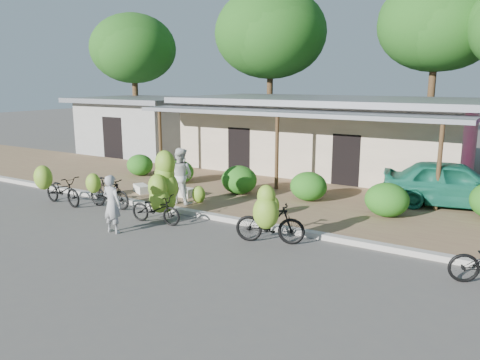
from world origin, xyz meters
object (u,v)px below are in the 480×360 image
object	(u,v)px
sack_near	(182,192)
bystander	(180,176)
tree_far_center	(269,32)
bike_far_left	(59,188)
teal_van	(453,184)
tree_back_left	(132,47)
vendor	(112,204)
sack_far	(142,189)
bike_left	(107,192)
tree_center_right	(433,23)
bike_right	(269,219)
bike_center	(161,193)

from	to	relation	value
sack_near	bystander	xyz separation A→B (m)	(0.59, -0.77, 0.78)
tree_far_center	bike_far_left	bearing A→B (deg)	-88.79
teal_van	tree_back_left	bearing A→B (deg)	60.52
vendor	sack_far	bearing A→B (deg)	-59.20
tree_back_left	bike_far_left	xyz separation A→B (m)	(8.33, -12.47, -5.53)
bystander	teal_van	world-z (taller)	bystander
sack_near	sack_far	size ratio (longest dim) A/B	1.13
bike_left	bystander	distance (m)	2.44
bike_left	tree_center_right	bearing A→B (deg)	-26.79
bike_right	vendor	bearing A→B (deg)	89.57
tree_back_left	tree_far_center	bearing A→B (deg)	20.56
bystander	bike_left	bearing A→B (deg)	34.07
bike_far_left	tree_center_right	bearing A→B (deg)	-22.26
bike_center	bike_right	size ratio (longest dim) A/B	1.12
tree_back_left	teal_van	world-z (taller)	tree_back_left
tree_center_right	tree_back_left	bearing A→B (deg)	-168.37
tree_center_right	bike_far_left	xyz separation A→B (m)	(-8.67, -15.97, -6.31)
bike_center	vendor	distance (m)	1.62
bike_far_left	sack_near	xyz separation A→B (m)	(3.01, 2.73, -0.32)
tree_far_center	sack_near	world-z (taller)	tree_far_center
tree_back_left	bike_right	bearing A→B (deg)	-37.29
tree_center_right	sack_near	distance (m)	15.85
sack_far	bystander	world-z (taller)	bystander
tree_back_left	tree_far_center	world-z (taller)	tree_far_center
tree_center_right	sack_far	world-z (taller)	tree_center_right
tree_far_center	tree_center_right	xyz separation A→B (m)	(9.00, 0.50, 0.01)
bike_left	tree_far_center	bearing A→B (deg)	5.22
tree_center_right	vendor	world-z (taller)	tree_center_right
bike_right	sack_near	xyz separation A→B (m)	(-4.80, 2.55, -0.43)
sack_near	sack_far	xyz separation A→B (m)	(-1.58, -0.32, -0.01)
bike_far_left	tree_far_center	bearing A→B (deg)	7.46
sack_far	teal_van	size ratio (longest dim) A/B	0.17
tree_far_center	tree_center_right	size ratio (longest dim) A/B	1.03
tree_far_center	bike_left	xyz separation A→B (m)	(2.02, -14.95, -6.32)
bike_far_left	bike_center	xyz separation A→B (m)	(4.08, 0.43, 0.25)
teal_van	bike_center	bearing A→B (deg)	116.58
tree_back_left	sack_far	xyz separation A→B (m)	(9.76, -10.06, -5.86)
tree_center_right	sack_far	bearing A→B (deg)	-118.11
bike_far_left	teal_van	world-z (taller)	teal_van
tree_back_left	bike_right	distance (m)	21.00
bike_left	sack_near	xyz separation A→B (m)	(1.33, 2.21, -0.30)
tree_far_center	vendor	distance (m)	18.13
sack_far	bystander	size ratio (longest dim) A/B	0.40
tree_center_right	bike_far_left	bearing A→B (deg)	-118.51
sack_far	bystander	distance (m)	2.35
bike_right	vendor	xyz separation A→B (m)	(-4.14, -1.32, 0.11)
tree_back_left	sack_near	world-z (taller)	tree_back_left
sack_near	teal_van	distance (m)	9.03
vendor	sack_near	bearing A→B (deg)	-81.85
tree_back_left	vendor	distance (m)	18.91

